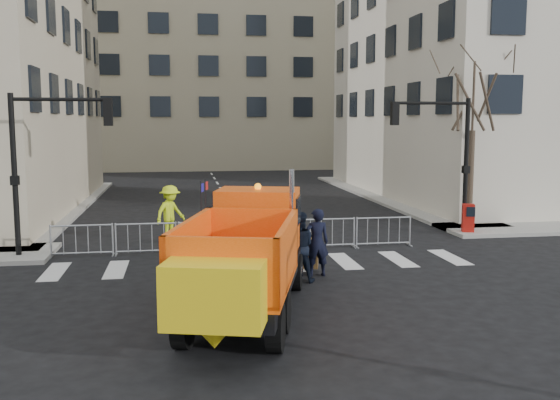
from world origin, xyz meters
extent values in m
plane|color=black|center=(0.00, 0.00, 0.00)|extent=(120.00, 120.00, 0.00)
cube|color=gray|center=(0.00, 8.50, 0.07)|extent=(64.00, 5.00, 0.15)
cube|color=tan|center=(0.00, 52.00, 12.00)|extent=(30.00, 18.00, 24.00)
cylinder|color=black|center=(-8.00, 7.50, 2.70)|extent=(0.18, 0.18, 5.40)
cylinder|color=black|center=(8.50, 9.50, 2.70)|extent=(0.18, 0.18, 5.40)
cube|color=black|center=(-1.21, 0.39, 0.84)|extent=(3.66, 6.66, 0.40)
cylinder|color=black|center=(-1.49, 2.85, 0.49)|extent=(0.56, 1.02, 0.97)
cylinder|color=black|center=(0.29, 2.35, 0.49)|extent=(0.56, 1.02, 0.97)
cylinder|color=black|center=(-2.41, -0.47, 0.49)|extent=(0.56, 1.02, 0.97)
cylinder|color=black|center=(-0.63, -0.96, 0.49)|extent=(0.56, 1.02, 0.97)
cylinder|color=black|center=(-2.72, -1.57, 0.49)|extent=(0.56, 1.02, 0.97)
cylinder|color=black|center=(-0.94, -2.07, 0.49)|extent=(0.56, 1.02, 0.97)
cube|color=#F6530D|center=(-0.46, 3.11, 1.46)|extent=(2.16, 1.86, 0.88)
cube|color=#F6530D|center=(-0.76, 2.01, 1.99)|extent=(2.33, 1.90, 1.59)
cylinder|color=silver|center=(-0.05, 1.12, 2.29)|extent=(0.12, 0.12, 2.12)
cube|color=#F6530D|center=(-1.54, -0.80, 1.76)|extent=(3.17, 4.33, 1.46)
cube|color=yellow|center=(-2.18, -3.09, 1.50)|extent=(1.94, 1.32, 1.15)
cube|color=brown|center=(-0.05, 4.56, 0.57)|extent=(2.86, 1.25, 0.99)
imported|color=black|center=(1.17, 3.75, 1.00)|extent=(0.74, 0.50, 2.00)
imported|color=black|center=(0.51, 3.18, 1.00)|extent=(1.06, 0.88, 2.00)
imported|color=black|center=(-0.47, 4.58, 0.83)|extent=(1.04, 0.85, 1.66)
imported|color=#D7F01C|center=(-3.10, 9.41, 1.16)|extent=(1.46, 1.43, 2.01)
cube|color=#A4130C|center=(8.53, 9.20, 0.70)|extent=(0.55, 0.51, 1.10)
camera|label=1|loc=(-2.73, -13.68, 4.50)|focal=40.00mm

